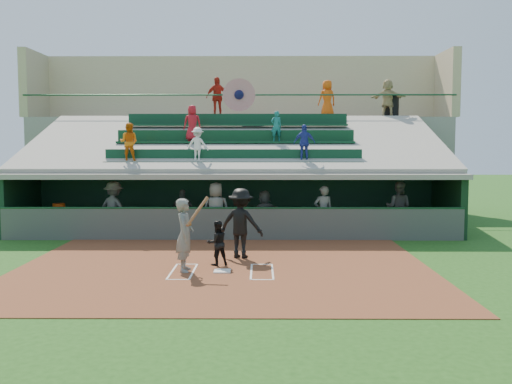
{
  "coord_description": "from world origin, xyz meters",
  "views": [
    {
      "loc": [
        0.98,
        -14.5,
        3.27
      ],
      "look_at": [
        0.85,
        3.5,
        1.8
      ],
      "focal_mm": 40.0,
      "sensor_mm": 36.0,
      "label": 1
    }
  ],
  "objects_px": {
    "home_plate": "(222,271)",
    "catcher": "(217,243)",
    "water_cooler": "(59,209)",
    "white_table": "(59,224)",
    "batter_at_plate": "(185,235)",
    "trash_bin": "(392,107)"
  },
  "relations": [
    {
      "from": "home_plate",
      "to": "catcher",
      "type": "xyz_separation_m",
      "value": [
        -0.2,
        0.82,
        0.59
      ]
    },
    {
      "from": "home_plate",
      "to": "water_cooler",
      "type": "relative_size",
      "value": 0.96
    },
    {
      "from": "water_cooler",
      "to": "white_table",
      "type": "bearing_deg",
      "value": -125.38
    },
    {
      "from": "water_cooler",
      "to": "trash_bin",
      "type": "distance_m",
      "value": 15.58
    },
    {
      "from": "water_cooler",
      "to": "batter_at_plate",
      "type": "bearing_deg",
      "value": -49.31
    },
    {
      "from": "catcher",
      "to": "white_table",
      "type": "height_order",
      "value": "catcher"
    },
    {
      "from": "white_table",
      "to": "batter_at_plate",
      "type": "bearing_deg",
      "value": -37.58
    },
    {
      "from": "trash_bin",
      "to": "white_table",
      "type": "bearing_deg",
      "value": -155.7
    },
    {
      "from": "catcher",
      "to": "white_table",
      "type": "relative_size",
      "value": 1.66
    },
    {
      "from": "home_plate",
      "to": "white_table",
      "type": "bearing_deg",
      "value": 135.27
    },
    {
      "from": "white_table",
      "to": "trash_bin",
      "type": "relative_size",
      "value": 0.73
    },
    {
      "from": "white_table",
      "to": "water_cooler",
      "type": "relative_size",
      "value": 1.64
    },
    {
      "from": "home_plate",
      "to": "water_cooler",
      "type": "bearing_deg",
      "value": 135.08
    },
    {
      "from": "home_plate",
      "to": "catcher",
      "type": "bearing_deg",
      "value": 103.58
    },
    {
      "from": "batter_at_plate",
      "to": "catcher",
      "type": "xyz_separation_m",
      "value": [
        0.77,
        0.78,
        -0.35
      ]
    },
    {
      "from": "catcher",
      "to": "water_cooler",
      "type": "relative_size",
      "value": 2.71
    },
    {
      "from": "trash_bin",
      "to": "home_plate",
      "type": "bearing_deg",
      "value": -119.58
    },
    {
      "from": "catcher",
      "to": "trash_bin",
      "type": "bearing_deg",
      "value": -146.51
    },
    {
      "from": "home_plate",
      "to": "batter_at_plate",
      "type": "height_order",
      "value": "batter_at_plate"
    },
    {
      "from": "catcher",
      "to": "water_cooler",
      "type": "distance_m",
      "value": 8.48
    },
    {
      "from": "batter_at_plate",
      "to": "water_cooler",
      "type": "xyz_separation_m",
      "value": [
        -5.54,
        6.45,
        -0.07
      ]
    },
    {
      "from": "white_table",
      "to": "home_plate",
      "type": "bearing_deg",
      "value": -33.2
    }
  ]
}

